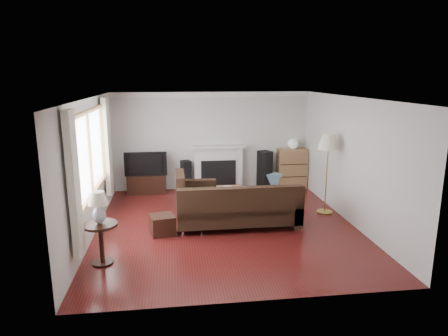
{
  "coord_description": "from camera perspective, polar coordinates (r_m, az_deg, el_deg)",
  "views": [
    {
      "loc": [
        -1.0,
        -7.37,
        2.89
      ],
      "look_at": [
        0.0,
        0.3,
        1.1
      ],
      "focal_mm": 32.0,
      "sensor_mm": 36.0,
      "label": 1
    }
  ],
  "objects": [
    {
      "name": "coffee_table",
      "position": [
        9.2,
        -0.63,
        -4.03
      ],
      "size": [
        1.0,
        0.56,
        0.38
      ],
      "primitive_type": "cube",
      "rotation": [
        0.0,
        0.0,
        -0.03
      ],
      "color": "#916345",
      "rests_on": "ground"
    },
    {
      "name": "room",
      "position": [
        7.62,
        0.29,
        0.59
      ],
      "size": [
        5.1,
        5.6,
        2.54
      ],
      "color": "#511412",
      "rests_on": "ground"
    },
    {
      "name": "footstool",
      "position": [
        7.61,
        -8.78,
        -8.0
      ],
      "size": [
        0.51,
        0.51,
        0.36
      ],
      "primitive_type": "cube",
      "rotation": [
        0.0,
        0.0,
        0.22
      ],
      "color": "black",
      "rests_on": "ground"
    },
    {
      "name": "curtain_far",
      "position": [
        8.93,
        -16.35,
        2.89
      ],
      "size": [
        0.1,
        0.35,
        2.1
      ],
      "primitive_type": "cube",
      "color": "silver",
      "rests_on": "room"
    },
    {
      "name": "table_lamp",
      "position": [
        6.42,
        -17.45,
        -5.47
      ],
      "size": [
        0.31,
        0.31,
        0.51
      ],
      "primitive_type": "cube",
      "color": "silver",
      "rests_on": "side_table"
    },
    {
      "name": "curtain_near",
      "position": [
        6.01,
        -20.65,
        -2.18
      ],
      "size": [
        0.1,
        0.35,
        2.1
      ],
      "primitive_type": "cube",
      "color": "silver",
      "rests_on": "room"
    },
    {
      "name": "sectional_sofa",
      "position": [
        7.82,
        2.01,
        -5.43
      ],
      "size": [
        2.58,
        1.88,
        0.83
      ],
      "primitive_type": "cube",
      "color": "black",
      "rests_on": "ground"
    },
    {
      "name": "tv_stand",
      "position": [
        10.25,
        -10.95,
        -2.22
      ],
      "size": [
        0.96,
        0.43,
        0.48
      ],
      "primitive_type": "cube",
      "color": "black",
      "rests_on": "ground"
    },
    {
      "name": "floor_lamp",
      "position": [
        8.73,
        14.46,
        -0.86
      ],
      "size": [
        0.49,
        0.49,
        1.72
      ],
      "primitive_type": "cube",
      "rotation": [
        0.0,
        0.0,
        0.11
      ],
      "color": "#A88A3A",
      "rests_on": "ground"
    },
    {
      "name": "globe_lamp",
      "position": [
        10.52,
        9.8,
        3.41
      ],
      "size": [
        0.26,
        0.26,
        0.26
      ],
      "primitive_type": "sphere",
      "color": "white",
      "rests_on": "bookshelf"
    },
    {
      "name": "speaker_right",
      "position": [
        10.44,
        5.82,
        -0.28
      ],
      "size": [
        0.39,
        0.42,
        1.0
      ],
      "primitive_type": "cube",
      "rotation": [
        0.0,
        0.0,
        0.41
      ],
      "color": "black",
      "rests_on": "ground"
    },
    {
      "name": "window",
      "position": [
        7.44,
        -18.54,
        1.97
      ],
      "size": [
        0.12,
        2.74,
        1.54
      ],
      "primitive_type": "cube",
      "color": "brown",
      "rests_on": "room"
    },
    {
      "name": "fireplace",
      "position": [
        10.34,
        -0.85,
        0.09
      ],
      "size": [
        1.4,
        0.26,
        1.15
      ],
      "primitive_type": "cube",
      "color": "white",
      "rests_on": "room"
    },
    {
      "name": "side_table",
      "position": [
        6.62,
        -17.1,
        -10.3
      ],
      "size": [
        0.53,
        0.53,
        0.67
      ],
      "primitive_type": "cube",
      "color": "black",
      "rests_on": "ground"
    },
    {
      "name": "speaker_left",
      "position": [
        10.24,
        -5.44,
        -1.13
      ],
      "size": [
        0.29,
        0.32,
        0.79
      ],
      "primitive_type": "cube",
      "rotation": [
        0.0,
        0.0,
        0.32
      ],
      "color": "black",
      "rests_on": "ground"
    },
    {
      "name": "television",
      "position": [
        10.12,
        -11.08,
        0.72
      ],
      "size": [
        1.03,
        0.14,
        0.6
      ],
      "primitive_type": "imported",
      "color": "black",
      "rests_on": "tv_stand"
    },
    {
      "name": "bookshelf",
      "position": [
        10.64,
        9.67,
        -0.03
      ],
      "size": [
        0.76,
        0.36,
        1.04
      ],
      "primitive_type": "cube",
      "color": "olive",
      "rests_on": "ground"
    }
  ]
}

